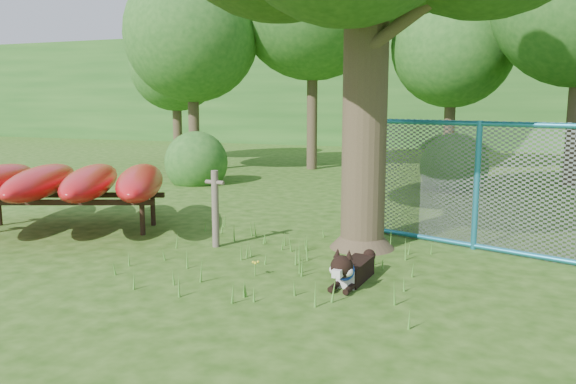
% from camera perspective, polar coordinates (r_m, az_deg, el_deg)
% --- Properties ---
extents(ground, '(80.00, 80.00, 0.00)m').
position_cam_1_polar(ground, '(7.62, -4.66, -8.73)').
color(ground, '#22470E').
rests_on(ground, ground).
extents(wooden_post, '(0.34, 0.13, 1.25)m').
position_cam_1_polar(wooden_post, '(9.11, -7.40, -1.49)').
color(wooden_post, brown).
rests_on(wooden_post, ground).
extents(kayak_rack, '(4.80, 4.31, 1.17)m').
position_cam_1_polar(kayak_rack, '(10.95, -21.63, 0.97)').
color(kayak_rack, black).
rests_on(kayak_rack, ground).
extents(husky_dog, '(0.38, 1.23, 0.55)m').
position_cam_1_polar(husky_dog, '(7.34, 6.42, -7.86)').
color(husky_dog, black).
rests_on(husky_dog, ground).
extents(fence_section, '(3.33, 1.24, 3.41)m').
position_cam_1_polar(fence_section, '(9.32, 18.61, 0.60)').
color(fence_section, teal).
rests_on(fence_section, ground).
extents(wildflower_clump, '(0.10, 0.09, 0.21)m').
position_cam_1_polar(wildflower_clump, '(7.65, -3.37, -7.28)').
color(wildflower_clump, '#4D8E2E').
rests_on(wildflower_clump, ground).
extents(bg_tree_a, '(4.40, 4.40, 6.70)m').
position_cam_1_polar(bg_tree_a, '(19.26, -9.78, 15.47)').
color(bg_tree_a, '#3E3121').
rests_on(bg_tree_a, ground).
extents(bg_tree_b, '(5.20, 5.20, 8.22)m').
position_cam_1_polar(bg_tree_b, '(19.80, 2.54, 18.70)').
color(bg_tree_b, '#3E3121').
rests_on(bg_tree_b, ground).
extents(bg_tree_c, '(4.00, 4.00, 6.12)m').
position_cam_1_polar(bg_tree_c, '(19.68, 16.40, 13.99)').
color(bg_tree_c, '#3E3121').
rests_on(bg_tree_c, ground).
extents(bg_tree_f, '(3.60, 3.60, 5.55)m').
position_cam_1_polar(bg_tree_f, '(23.04, -11.35, 12.49)').
color(bg_tree_f, '#3E3121').
rests_on(bg_tree_f, ground).
extents(shrub_left, '(1.80, 1.80, 1.80)m').
position_cam_1_polar(shrub_left, '(16.39, -9.25, 0.87)').
color(shrub_left, '#245B1D').
rests_on(shrub_left, ground).
extents(shrub_mid, '(1.80, 1.80, 1.80)m').
position_cam_1_polar(shrub_mid, '(15.75, 16.39, 0.28)').
color(shrub_mid, '#245B1D').
rests_on(shrub_mid, ground).
extents(wooded_hillside, '(80.00, 12.00, 6.00)m').
position_cam_1_polar(wooded_hillside, '(34.68, 15.80, 9.95)').
color(wooded_hillside, '#245B1D').
rests_on(wooded_hillside, ground).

